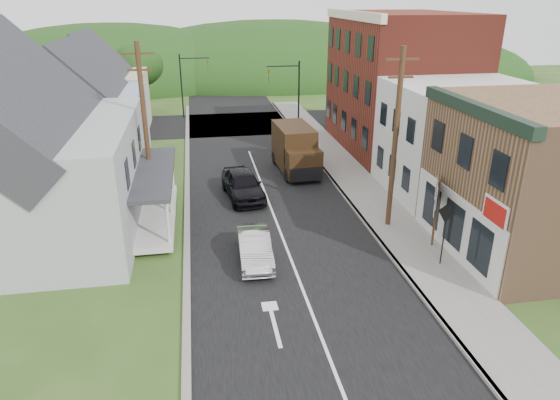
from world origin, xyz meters
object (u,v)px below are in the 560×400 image
silver_sedan (254,248)px  route_sign_cluster (436,204)px  dark_sedan (243,184)px  delivery_van (295,150)px  warning_sign (444,227)px

silver_sedan → route_sign_cluster: route_sign_cluster is taller
silver_sedan → dark_sedan: size_ratio=0.83×
delivery_van → warning_sign: 14.15m
silver_sedan → delivery_van: size_ratio=0.72×
silver_sedan → route_sign_cluster: 8.54m
delivery_van → warning_sign: delivery_van is taller
silver_sedan → dark_sedan: dark_sedan is taller
silver_sedan → dark_sedan: bearing=89.4°
dark_sedan → route_sign_cluster: (8.13, -7.78, 1.44)m
dark_sedan → route_sign_cluster: route_sign_cluster is taller
silver_sedan → dark_sedan: 7.65m
route_sign_cluster → dark_sedan: bearing=161.2°
dark_sedan → delivery_van: size_ratio=0.87×
route_sign_cluster → warning_sign: bearing=-78.3°
dark_sedan → delivery_van: bearing=39.1°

